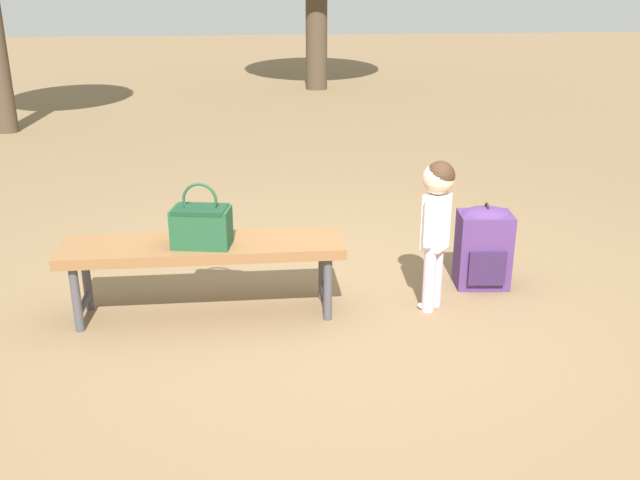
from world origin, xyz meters
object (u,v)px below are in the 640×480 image
Objects in this scene: handbag at (201,225)px; park_bench at (203,252)px; child_standing at (437,213)px; backpack_large at (484,245)px.

park_bench is at bearing 91.83° from handbag.
child_standing is 0.60m from backpack_large.
child_standing is at bearing -143.11° from backpack_large.
handbag reaches higher than park_bench.
backpack_large is at bearing 36.89° from child_standing.
park_bench is at bearing 177.68° from child_standing.
backpack_large is (1.73, 0.25, -0.12)m from park_bench.
child_standing is (1.34, -0.05, 0.21)m from park_bench.
backpack_large is at bearing 9.76° from handbag.
park_bench is 1.35m from child_standing.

